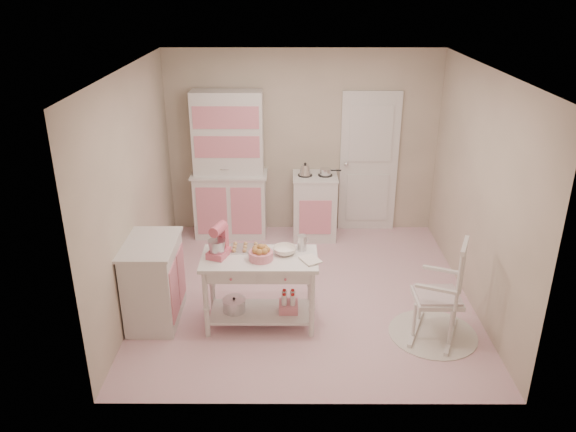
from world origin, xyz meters
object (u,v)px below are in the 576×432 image
at_px(stove, 315,206).
at_px(base_cabinet, 154,282).
at_px(work_table, 260,291).
at_px(stand_mixer, 218,241).
at_px(bread_basket, 261,255).
at_px(rocking_chair, 438,289).
at_px(hutch, 229,166).

distance_m(stove, base_cabinet, 2.82).
xyz_separation_m(work_table, stand_mixer, (-0.42, 0.02, 0.57)).
relative_size(stove, work_table, 0.77).
bearing_deg(base_cabinet, stand_mixer, -5.38).
bearing_deg(bread_basket, rocking_chair, -4.95).
distance_m(stove, stand_mixer, 2.54).
bearing_deg(stove, rocking_chair, -64.97).
xyz_separation_m(hutch, stove, (1.20, -0.05, -0.58)).
bearing_deg(work_table, rocking_chair, -6.46).
relative_size(hutch, work_table, 1.73).
distance_m(hutch, stove, 1.33).
height_order(stove, work_table, stove).
distance_m(hutch, rocking_chair, 3.47).
bearing_deg(stand_mixer, hutch, 112.64).
height_order(work_table, stand_mixer, stand_mixer).
distance_m(hutch, stand_mixer, 2.29).
distance_m(stove, work_table, 2.35).
xyz_separation_m(hutch, base_cabinet, (-0.61, -2.22, -0.58)).
bearing_deg(hutch, work_table, -76.97).
bearing_deg(work_table, stand_mixer, 177.27).
xyz_separation_m(stove, work_table, (-0.67, -2.25, -0.06)).
xyz_separation_m(stove, bread_basket, (-0.65, -2.30, 0.39)).
bearing_deg(stand_mixer, bread_basket, 10.76).
bearing_deg(stove, bread_basket, -105.68).
xyz_separation_m(hutch, stand_mixer, (0.11, -2.28, -0.07)).
relative_size(hutch, base_cabinet, 2.26).
distance_m(rocking_chair, stand_mixer, 2.29).
xyz_separation_m(hutch, work_table, (0.53, -2.30, -0.64)).
xyz_separation_m(stove, stand_mixer, (-1.09, -2.23, 0.51)).
xyz_separation_m(stove, base_cabinet, (-1.81, -2.17, 0.00)).
relative_size(stand_mixer, bread_basket, 1.36).
distance_m(base_cabinet, bread_basket, 1.23).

